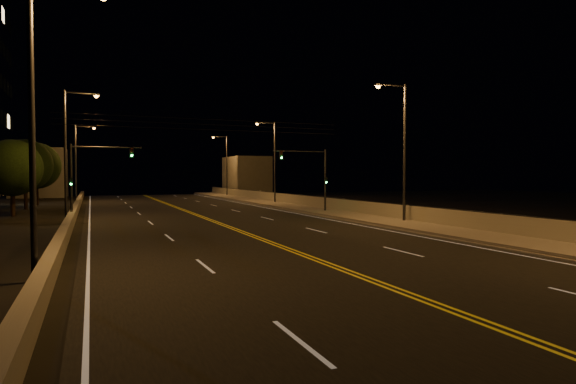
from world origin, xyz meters
name	(u,v)px	position (x,y,z in m)	size (l,w,h in m)	color
ground	(522,337)	(0.00, 0.00, 0.00)	(160.00, 160.00, 0.00)	black
road	(244,233)	(0.00, 20.00, 0.01)	(18.00, 120.00, 0.02)	black
sidewalk	(396,224)	(10.80, 20.00, 0.15)	(3.60, 120.00, 0.30)	gray
curb	(372,226)	(8.93, 20.00, 0.07)	(0.14, 120.00, 0.15)	gray
parapet_wall	(416,213)	(12.45, 20.00, 0.80)	(0.30, 120.00, 1.00)	gray
jersey_barrier	(64,234)	(-9.78, 20.00, 0.39)	(0.45, 120.00, 0.78)	gray
distant_building_right	(246,176)	(16.50, 72.36, 3.31)	(6.00, 10.00, 6.63)	gray
distant_building_left	(39,173)	(-16.00, 77.47, 3.85)	(8.00, 8.00, 7.69)	gray
parapet_rail	(416,206)	(12.45, 20.00, 1.33)	(0.06, 0.06, 120.00)	black
lane_markings	(245,233)	(0.00, 19.93, 0.02)	(17.32, 116.00, 0.00)	silver
streetlight_1	(402,144)	(11.54, 20.46, 5.61)	(2.55, 0.28, 9.78)	#2D2D33
streetlight_2	(273,157)	(11.54, 45.99, 5.61)	(2.55, 0.28, 9.78)	#2D2D33
streetlight_3	(225,162)	(11.54, 67.73, 5.61)	(2.55, 0.28, 9.78)	#2D2D33
streetlight_4	(41,109)	(-9.94, 9.99, 5.61)	(2.55, 0.28, 9.78)	#2D2D33
streetlight_5	(69,146)	(-9.94, 31.94, 5.61)	(2.55, 0.28, 9.78)	#2D2D33
streetlight_6	(78,158)	(-9.94, 58.80, 5.61)	(2.55, 0.28, 9.78)	#2D2D33
traffic_signal_right	(315,173)	(9.96, 31.12, 3.68)	(5.11, 0.31, 5.76)	#2D2D33
traffic_signal_left	(86,172)	(-8.76, 31.12, 3.68)	(5.11, 0.31, 5.76)	#2D2D33
overhead_wires	(208,124)	(0.00, 29.50, 7.40)	(22.00, 0.03, 0.83)	black
tree_0	(12,168)	(-14.55, 38.59, 4.08)	(4.78, 4.78, 6.47)	black
tree_1	(25,165)	(-14.61, 47.79, 4.49)	(5.25, 5.25, 7.12)	black
tree_2	(36,166)	(-14.25, 54.88, 4.55)	(5.33, 5.33, 7.22)	black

